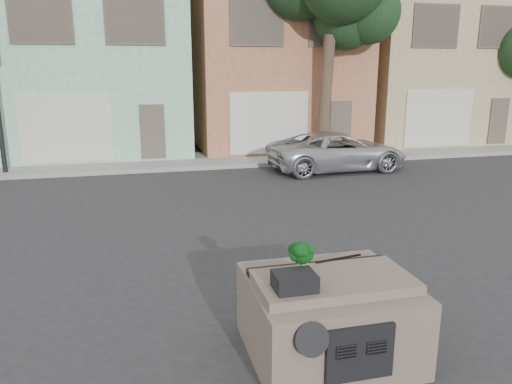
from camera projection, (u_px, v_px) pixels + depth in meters
name	position (u px, v px, depth m)	size (l,w,h in m)	color
ground_plane	(266.00, 265.00, 9.32)	(120.00, 120.00, 0.00)	#303033
sidewalk	(195.00, 161.00, 19.17)	(40.00, 3.00, 0.15)	gray
townhouse_mint	(98.00, 62.00, 21.20)	(7.20, 8.20, 7.55)	#9ACFAA
townhouse_tan	(268.00, 62.00, 22.96)	(7.20, 8.20, 7.55)	#B16E4F
townhouse_beige	(414.00, 63.00, 24.73)	(7.20, 8.20, 7.55)	tan
silver_pickup	(337.00, 170.00, 17.81)	(2.27, 4.92, 1.37)	silver
tree_near	(327.00, 48.00, 18.66)	(4.40, 4.00, 8.50)	#1B361B
car_dashboard	(328.00, 313.00, 6.36)	(2.00, 1.80, 1.12)	#715F51
instrument_hump	(295.00, 281.00, 5.73)	(0.48, 0.38, 0.20)	black
wiper_arm	(338.00, 259.00, 6.64)	(0.70, 0.03, 0.02)	black
broccoli	(302.00, 257.00, 6.15)	(0.34, 0.34, 0.42)	black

